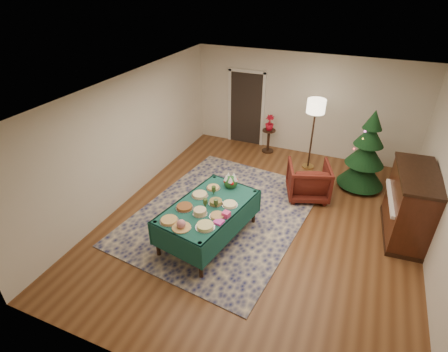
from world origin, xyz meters
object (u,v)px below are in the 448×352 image
at_px(armchair, 308,179).
at_px(side_table, 268,141).
at_px(gift_box, 226,214).
at_px(potted_plant, 269,126).
at_px(piano, 410,205).
at_px(buffet_table, 208,212).
at_px(christmas_tree, 366,154).
at_px(floor_lamp, 316,111).

distance_m(armchair, side_table, 2.36).
height_order(gift_box, armchair, armchair).
bearing_deg(gift_box, potted_plant, 96.23).
bearing_deg(piano, gift_box, -149.39).
xyz_separation_m(buffet_table, potted_plant, (-0.03, 4.01, 0.16)).
relative_size(potted_plant, christmas_tree, 0.22).
bearing_deg(christmas_tree, armchair, -140.26).
relative_size(floor_lamp, piano, 1.12).
xyz_separation_m(side_table, christmas_tree, (2.54, -0.95, 0.54)).
height_order(potted_plant, christmas_tree, christmas_tree).
xyz_separation_m(gift_box, floor_lamp, (0.77, 3.73, 0.73)).
bearing_deg(floor_lamp, christmas_tree, -20.28).
distance_m(gift_box, christmas_tree, 3.86).
bearing_deg(armchair, floor_lamp, -99.27).
relative_size(side_table, piano, 0.40).
bearing_deg(side_table, armchair, -51.50).
bearing_deg(christmas_tree, buffet_table, -129.37).
xyz_separation_m(gift_box, christmas_tree, (2.08, 3.25, 0.04)).
relative_size(buffet_table, piano, 1.32).
relative_size(buffet_table, floor_lamp, 1.17).
bearing_deg(christmas_tree, potted_plant, 159.52).
height_order(buffet_table, potted_plant, potted_plant).
xyz_separation_m(buffet_table, gift_box, (0.43, -0.18, 0.20)).
distance_m(armchair, christmas_tree, 1.46).
relative_size(buffet_table, potted_plant, 5.02).
bearing_deg(buffet_table, gift_box, -22.88).
relative_size(floor_lamp, christmas_tree, 0.95).
height_order(potted_plant, piano, piano).
distance_m(buffet_table, armchair, 2.61).
bearing_deg(side_table, potted_plant, 0.00).
xyz_separation_m(armchair, piano, (1.98, -0.59, 0.21)).
bearing_deg(floor_lamp, side_table, 159.32).
height_order(side_table, piano, piano).
distance_m(buffet_table, potted_plant, 4.01).
relative_size(floor_lamp, potted_plant, 4.27).
xyz_separation_m(floor_lamp, piano, (2.21, -1.96, -0.88)).
relative_size(armchair, christmas_tree, 0.47).
distance_m(floor_lamp, piano, 3.08).
bearing_deg(armchair, piano, 144.59).
height_order(buffet_table, gift_box, gift_box).
distance_m(buffet_table, gift_box, 0.51).
relative_size(buffet_table, armchair, 2.36).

